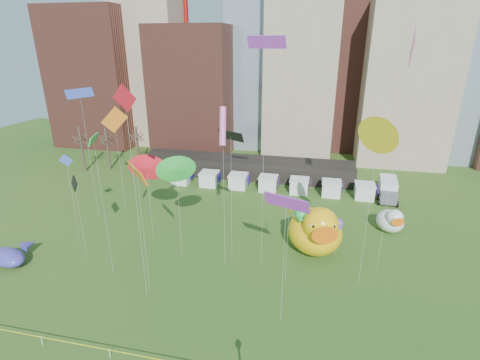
% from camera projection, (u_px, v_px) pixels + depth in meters
% --- Properties ---
extents(skyline, '(101.00, 23.00, 68.00)m').
position_uv_depth(skyline, '(294.00, 49.00, 74.09)').
color(skyline, brown).
rests_on(skyline, ground).
extents(pavilion, '(38.00, 6.00, 3.20)m').
position_uv_depth(pavilion, '(246.00, 167.00, 65.05)').
color(pavilion, black).
rests_on(pavilion, ground).
extents(vendor_tents, '(33.24, 2.80, 2.40)m').
position_uv_depth(vendor_tents, '(268.00, 184.00, 58.75)').
color(vendor_tents, white).
rests_on(vendor_tents, ground).
extents(bare_trees, '(8.44, 6.44, 8.50)m').
position_uv_depth(bare_trees, '(109.00, 148.00, 68.11)').
color(bare_trees, '#382B21').
rests_on(bare_trees, ground).
extents(big_duck, '(7.51, 8.98, 6.44)m').
position_uv_depth(big_duck, '(316.00, 230.00, 40.58)').
color(big_duck, yellow).
rests_on(big_duck, ground).
extents(small_duck, '(3.96, 4.83, 3.49)m').
position_uv_depth(small_duck, '(391.00, 220.00, 45.68)').
color(small_duck, white).
rests_on(small_duck, ground).
extents(seahorse_green, '(1.38, 1.72, 5.63)m').
position_uv_depth(seahorse_green, '(301.00, 222.00, 40.08)').
color(seahorse_green, silver).
rests_on(seahorse_green, ground).
extents(seahorse_purple, '(1.34, 1.55, 4.63)m').
position_uv_depth(seahorse_purple, '(337.00, 230.00, 39.91)').
color(seahorse_purple, silver).
rests_on(seahorse_purple, ground).
extents(whale_inflatable, '(5.25, 6.05, 2.09)m').
position_uv_depth(whale_inflatable, '(9.00, 256.00, 39.18)').
color(whale_inflatable, '#5F3CA4').
rests_on(whale_inflatable, ground).
extents(box_truck, '(3.22, 6.97, 2.87)m').
position_uv_depth(box_truck, '(388.00, 189.00, 55.84)').
color(box_truck, white).
rests_on(box_truck, ground).
extents(kite_0, '(3.11, 0.70, 10.72)m').
position_uv_depth(kite_0, '(147.00, 168.00, 41.55)').
color(kite_0, silver).
rests_on(kite_0, ground).
extents(kite_1, '(1.00, 3.47, 24.16)m').
position_uv_depth(kite_1, '(412.00, 51.00, 30.59)').
color(kite_1, silver).
rests_on(kite_1, ground).
extents(kite_2, '(2.17, 2.34, 9.47)m').
position_uv_depth(kite_2, '(74.00, 184.00, 37.34)').
color(kite_2, silver).
rests_on(kite_2, ground).
extents(kite_3, '(1.17, 2.51, 14.83)m').
position_uv_depth(kite_3, '(94.00, 140.00, 32.90)').
color(kite_3, silver).
rests_on(kite_3, ground).
extents(kite_4, '(2.19, 2.69, 16.87)m').
position_uv_depth(kite_4, '(379.00, 135.00, 30.73)').
color(kite_4, silver).
rests_on(kite_4, ground).
extents(kite_5, '(1.26, 0.91, 10.57)m').
position_uv_depth(kite_5, '(66.00, 163.00, 42.22)').
color(kite_5, silver).
rests_on(kite_5, ground).
extents(kite_6, '(3.11, 3.18, 12.79)m').
position_uv_depth(kite_6, '(137.00, 173.00, 30.96)').
color(kite_6, silver).
rests_on(kite_6, ground).
extents(kite_7, '(3.59, 1.33, 23.26)m').
position_uv_depth(kite_7, '(266.00, 44.00, 31.56)').
color(kite_7, silver).
rests_on(kite_7, ground).
extents(kite_8, '(0.80, 2.15, 19.80)m').
position_uv_depth(kite_8, '(126.00, 105.00, 28.06)').
color(kite_8, silver).
rests_on(kite_8, ground).
extents(kite_9, '(1.01, 2.19, 17.11)m').
position_uv_depth(kite_9, '(223.00, 127.00, 33.84)').
color(kite_9, silver).
rests_on(kite_9, ground).
extents(kite_10, '(2.91, 1.89, 14.62)m').
position_uv_depth(kite_10, '(231.00, 136.00, 35.35)').
color(kite_10, silver).
rests_on(kite_10, ground).
extents(kite_11, '(2.51, 1.83, 11.95)m').
position_uv_depth(kite_11, '(176.00, 170.00, 36.76)').
color(kite_11, silver).
rests_on(kite_11, ground).
extents(kite_12, '(0.45, 1.55, 8.96)m').
position_uv_depth(kite_12, '(289.00, 209.00, 34.01)').
color(kite_12, silver).
rests_on(kite_12, ground).
extents(kite_13, '(1.75, 3.67, 17.39)m').
position_uv_depth(kite_13, '(80.00, 94.00, 44.41)').
color(kite_13, silver).
rests_on(kite_13, ground).
extents(kite_14, '(2.86, 1.94, 15.03)m').
position_uv_depth(kite_14, '(115.00, 121.00, 46.68)').
color(kite_14, silver).
rests_on(kite_14, ground).
extents(kite_15, '(3.65, 1.78, 11.79)m').
position_uv_depth(kite_15, '(286.00, 203.00, 27.65)').
color(kite_15, silver).
rests_on(kite_15, ground).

